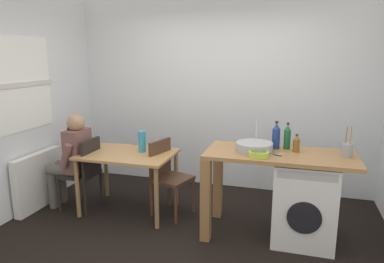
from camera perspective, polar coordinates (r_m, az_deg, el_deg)
ground_plane at (r=3.82m, az=-1.25°, el=-17.34°), size 5.46×5.46×0.00m
wall_back at (r=5.05m, az=4.77°, el=6.11°), size 4.60×0.10×2.70m
wall_window_side at (r=4.51m, az=-28.38°, el=3.97°), size 0.12×3.80×2.70m
radiator at (r=4.86m, az=-23.63°, el=-7.26°), size 0.10×0.80×0.70m
dining_table at (r=4.32m, az=-10.37°, el=-4.68°), size 1.10×0.76×0.74m
chair_person_seat at (r=4.55m, az=-17.06°, el=-5.96°), size 0.40×0.40×0.90m
chair_opposite at (r=4.24m, az=-4.03°, el=-6.76°), size 0.50×0.50×0.90m
seated_person at (r=4.59m, az=-18.87°, el=-3.78°), size 0.50×0.51×1.20m
kitchen_counter at (r=3.73m, az=10.73°, el=-5.53°), size 1.50×0.68×0.92m
washing_machine at (r=3.83m, az=17.70°, el=-10.71°), size 0.60×0.61×0.86m
sink_basin at (r=3.68m, az=10.06°, el=-2.46°), size 0.38×0.38×0.09m
tap at (r=3.83m, az=10.42°, el=-0.42°), size 0.02×0.02×0.28m
bottle_tall_green at (r=3.81m, az=13.49°, el=-0.73°), size 0.08×0.08×0.29m
bottle_squat_brown at (r=3.83m, az=15.20°, el=-0.88°), size 0.07×0.07×0.28m
bottle_clear_small at (r=3.74m, az=16.57°, el=-1.94°), size 0.07×0.07×0.18m
mixing_bowl at (r=3.49m, az=10.76°, el=-3.57°), size 0.20×0.20×0.05m
utensil_crock at (r=3.74m, az=23.88°, el=-2.72°), size 0.11×0.11×0.30m
vase at (r=4.29m, az=-8.09°, el=-1.62°), size 0.09×0.09×0.26m
scissors at (r=3.58m, az=13.23°, el=-3.70°), size 0.15×0.06×0.01m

